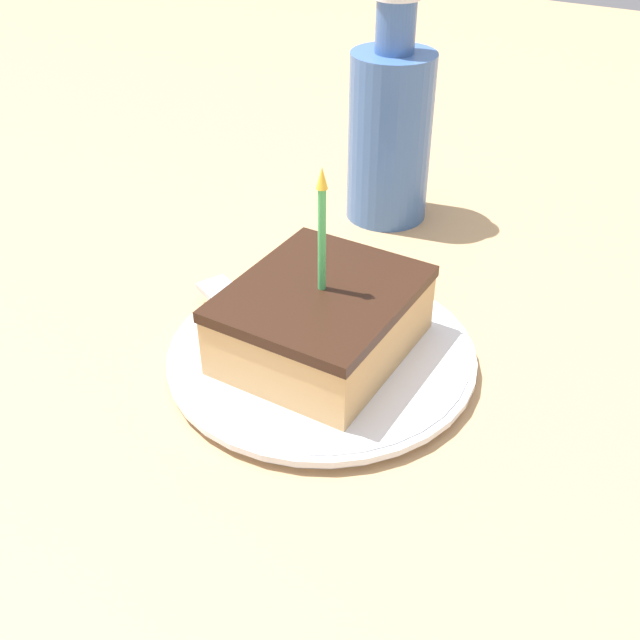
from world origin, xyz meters
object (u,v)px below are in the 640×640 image
object	(u,v)px
fork	(261,329)
bottle	(390,130)
plate	(320,356)
cake_slice	(322,317)

from	to	relation	value
fork	bottle	xyz separation A→B (m)	(0.02, -0.23, 0.07)
plate	bottle	bearing A→B (deg)	-74.36
plate	fork	distance (m)	0.05
cake_slice	bottle	world-z (taller)	bottle
plate	fork	world-z (taller)	fork
plate	cake_slice	xyz separation A→B (m)	(0.00, -0.00, 0.03)
cake_slice	fork	world-z (taller)	cake_slice
cake_slice	fork	bearing A→B (deg)	7.33
fork	bottle	distance (m)	0.24
fork	plate	bearing A→B (deg)	-176.07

